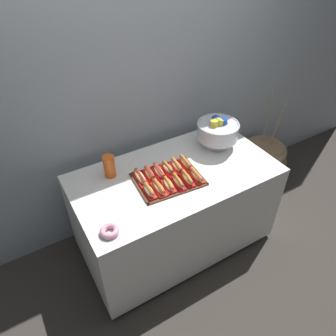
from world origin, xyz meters
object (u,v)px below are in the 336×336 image
at_px(hot_dog_0, 149,191).
at_px(hot_dog_1, 159,188).
at_px(hot_dog_2, 169,185).
at_px(hot_dog_6, 140,177).
at_px(serving_tray, 168,179).
at_px(hot_dog_8, 159,171).
at_px(hot_dog_3, 178,182).
at_px(hot_dog_5, 196,176).
at_px(hot_dog_10, 177,166).
at_px(floor_vase, 261,163).
at_px(donut, 110,231).
at_px(buffet_table, 175,208).
at_px(hot_dog_7, 150,174).
at_px(punch_bowl, 218,130).
at_px(hot_dog_11, 186,163).
at_px(hot_dog_9, 168,168).
at_px(cup_stack, 109,166).

height_order(hot_dog_0, hot_dog_1, hot_dog_0).
xyz_separation_m(hot_dog_2, hot_dog_6, (-0.14, 0.18, -0.00)).
bearing_deg(hot_dog_1, serving_tray, 31.44).
height_order(hot_dog_6, hot_dog_8, hot_dog_8).
bearing_deg(hot_dog_3, serving_tray, 109.63).
bearing_deg(hot_dog_5, hot_dog_10, 109.63).
distance_m(serving_tray, hot_dog_0, 0.21).
relative_size(hot_dog_0, hot_dog_8, 0.83).
height_order(hot_dog_0, hot_dog_6, hot_dog_0).
height_order(floor_vase, donut, floor_vase).
distance_m(buffet_table, hot_dog_1, 0.47).
xyz_separation_m(hot_dog_5, donut, (-0.74, -0.15, -0.02)).
bearing_deg(hot_dog_7, hot_dog_3, -52.54).
height_order(buffet_table, hot_dog_2, hot_dog_2).
bearing_deg(hot_dog_3, hot_dog_1, 175.19).
distance_m(hot_dog_8, punch_bowl, 0.62).
bearing_deg(donut, buffet_table, 23.85).
distance_m(hot_dog_0, hot_dog_7, 0.18).
xyz_separation_m(hot_dog_5, hot_dog_10, (-0.06, 0.17, -0.00)).
height_order(hot_dog_1, hot_dog_11, hot_dog_11).
xyz_separation_m(hot_dog_9, cup_stack, (-0.39, 0.19, 0.05)).
relative_size(hot_dog_1, hot_dog_11, 0.99).
bearing_deg(hot_dog_6, cup_stack, 134.55).
relative_size(hot_dog_0, cup_stack, 0.89).
xyz_separation_m(hot_dog_2, punch_bowl, (0.62, 0.25, 0.12)).
bearing_deg(hot_dog_11, hot_dog_7, 175.19).
height_order(hot_dog_10, cup_stack, cup_stack).
relative_size(hot_dog_3, hot_dog_8, 0.97).
distance_m(serving_tray, cup_stack, 0.44).
xyz_separation_m(hot_dog_2, hot_dog_9, (0.09, 0.16, 0.00)).
distance_m(hot_dog_11, punch_bowl, 0.41).
bearing_deg(buffet_table, hot_dog_9, 140.08).
xyz_separation_m(floor_vase, serving_tray, (-1.33, -0.29, 0.57)).
distance_m(hot_dog_11, cup_stack, 0.58).
height_order(hot_dog_2, hot_dog_5, hot_dog_5).
bearing_deg(floor_vase, hot_dog_7, -172.28).
distance_m(hot_dog_0, hot_dog_11, 0.41).
distance_m(hot_dog_7, hot_dog_10, 0.23).
xyz_separation_m(hot_dog_2, hot_dog_11, (0.24, 0.15, 0.00)).
xyz_separation_m(hot_dog_11, donut, (-0.76, -0.31, -0.02)).
height_order(floor_vase, hot_dog_3, floor_vase).
distance_m(hot_dog_1, hot_dog_3, 0.15).
distance_m(buffet_table, hot_dog_3, 0.44).
height_order(buffet_table, hot_dog_8, hot_dog_8).
distance_m(serving_tray, hot_dog_1, 0.14).
relative_size(hot_dog_11, punch_bowl, 0.52).
distance_m(floor_vase, donut, 2.05).
relative_size(buffet_table, hot_dog_0, 10.08).
xyz_separation_m(buffet_table, donut, (-0.65, -0.29, 0.40)).
relative_size(hot_dog_7, donut, 1.38).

